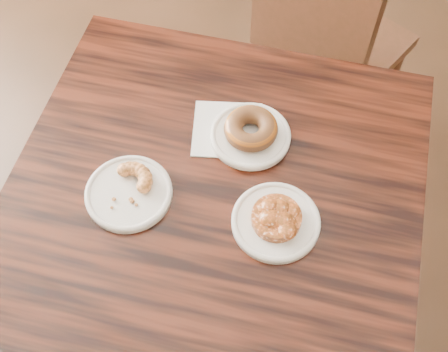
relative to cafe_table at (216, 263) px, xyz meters
The scene contains 10 objects.
floor 0.47m from the cafe_table, 18.70° to the left, with size 5.00×5.00×0.00m, color black.
cafe_table is the anchor object (origin of this frame).
chair_far 0.80m from the cafe_table, 94.55° to the left, with size 0.42×0.42×0.90m, color black, non-canonical shape.
napkin 0.41m from the cafe_table, 111.27° to the left, with size 0.15×0.15×0.00m, color white.
plate_donut 0.41m from the cafe_table, 91.14° to the left, with size 0.17×0.17×0.01m, color white.
plate_cruller 0.42m from the cafe_table, 145.03° to the right, with size 0.18×0.18×0.01m, color silver.
plate_fritter 0.41m from the cafe_table, ahead, with size 0.17×0.17×0.01m, color silver.
glazed_donut 0.44m from the cafe_table, 91.14° to the left, with size 0.11×0.11×0.04m, color brown.
apple_fritter 0.43m from the cafe_table, ahead, with size 0.14×0.14×0.03m, color #492107, non-canonical shape.
cruller_fragment 0.44m from the cafe_table, 145.03° to the right, with size 0.10×0.10×0.03m, color brown, non-canonical shape.
Camera 1 is at (0.05, -0.56, 1.74)m, focal length 45.00 mm.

